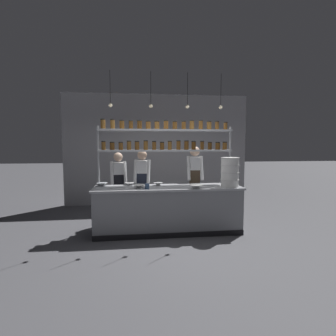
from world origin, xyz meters
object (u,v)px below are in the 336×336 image
Objects in this scene: chef_center at (142,182)px; prep_bowl_center_front at (102,184)px; chef_left at (119,183)px; prep_bowl_center_back at (139,186)px; serving_cup_front at (147,186)px; chef_right at (195,178)px; container_stack at (230,172)px; prep_bowl_near_right at (196,186)px; prep_bowl_far_left at (158,184)px; prep_bowl_near_left at (129,184)px; spice_shelf_unit at (166,141)px.

prep_bowl_center_front is at bearing -144.91° from chef_center.
prep_bowl_center_back is (0.44, -0.88, 0.05)m from chef_left.
chef_right is at bearing 37.83° from serving_cup_front.
container_stack is (1.71, -0.78, 0.28)m from chef_center.
prep_bowl_center_back is at bearing -86.67° from chef_center.
prep_bowl_near_right is at bearing -16.22° from prep_bowl_center_front.
prep_bowl_far_left is 1.98× the size of serving_cup_front.
prep_bowl_center_back is 0.86× the size of prep_bowl_near_right.
container_stack is at bearing -12.43° from prep_bowl_far_left.
container_stack is 3.00× the size of prep_bowl_near_left.
chef_left is 0.98m from prep_bowl_center_back.
prep_bowl_near_right is (1.08, -0.18, 0.01)m from prep_bowl_center_back.
spice_shelf_unit is at bearing -23.34° from chef_center.
prep_bowl_center_back reaches higher than prep_bowl_near_left.
spice_shelf_unit reaches higher than prep_bowl_near_right.
chef_left is at bearing 157.69° from container_stack.
container_stack reaches higher than serving_cup_front.
prep_bowl_far_left is at bearing 146.95° from prep_bowl_near_right.
spice_shelf_unit is 4.85× the size of container_stack.
container_stack is at bearing 2.80° from serving_cup_front.
chef_right is at bearing 30.28° from prep_bowl_center_back.
chef_center reaches higher than prep_bowl_center_back.
chef_center reaches higher than prep_bowl_center_front.
prep_bowl_center_front reaches higher than prep_bowl_near_left.
prep_bowl_near_left is (-1.45, -0.37, -0.05)m from chef_right.
chef_right is at bearing 24.58° from spice_shelf_unit.
prep_bowl_center_front is at bearing 171.22° from container_stack.
prep_bowl_near_left is (-0.28, -0.37, 0.01)m from chef_center.
chef_center is 0.86m from serving_cup_front.
chef_right reaches higher than container_stack.
chef_left is at bearing 155.65° from spice_shelf_unit.
chef_left is 2.44m from container_stack.
serving_cup_front reaches higher than prep_bowl_near_left.
serving_cup_front is (0.60, -1.00, 0.07)m from chef_left.
prep_bowl_center_back reaches higher than prep_bowl_center_front.
serving_cup_front is at bearing 176.49° from prep_bowl_near_right.
spice_shelf_unit is 1.45m from container_stack.
container_stack is at bearing -20.59° from spice_shelf_unit.
container_stack is 1.66m from serving_cup_front.
spice_shelf_unit reaches higher than chef_left.
chef_center is (0.53, -0.14, 0.03)m from chef_left.
chef_left is 8.16× the size of prep_bowl_near_left.
chef_center is 0.95× the size of chef_right.
container_stack is 0.77m from prep_bowl_near_right.
chef_right is 1.46m from prep_bowl_center_back.
chef_center is at bearing 137.42° from prep_bowl_near_right.
chef_center is at bearing -175.34° from chef_right.
prep_bowl_far_left is at bearing 58.41° from serving_cup_front.
prep_bowl_near_right is at bearing -49.42° from spice_shelf_unit.
prep_bowl_near_right is (-0.18, -0.92, -0.03)m from chef_right.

